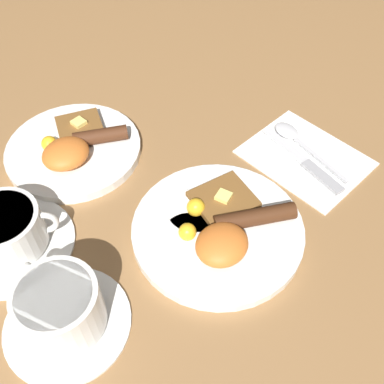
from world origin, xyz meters
The scene contains 8 objects.
ground_plane centered at (0.00, 0.00, 0.00)m, with size 3.00×3.00×0.00m, color olive.
breakfast_plate_near centered at (0.00, 0.00, 0.01)m, with size 0.24×0.24×0.05m.
breakfast_plate_far centered at (-0.06, 0.27, 0.01)m, with size 0.22×0.22×0.05m.
teacup_near centered at (-0.23, 0.03, 0.04)m, with size 0.15×0.15×0.08m.
teacup_far centered at (-0.22, 0.17, 0.03)m, with size 0.17×0.17×0.07m.
napkin centered at (0.21, 0.01, 0.00)m, with size 0.15×0.18×0.01m, color white.
knife centered at (0.19, 0.00, 0.01)m, with size 0.04×0.17×0.01m.
spoon centered at (0.23, 0.05, 0.01)m, with size 0.04×0.16×0.01m.
Camera 1 is at (-0.27, -0.24, 0.52)m, focal length 42.00 mm.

